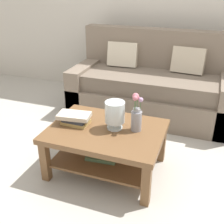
{
  "coord_description": "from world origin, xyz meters",
  "views": [
    {
      "loc": [
        0.79,
        -2.44,
        1.66
      ],
      "look_at": [
        0.0,
        -0.27,
        0.54
      ],
      "focal_mm": 44.52,
      "sensor_mm": 36.0,
      "label": 1
    }
  ],
  "objects_px": {
    "coffee_table": "(106,141)",
    "flower_pitcher": "(136,116)",
    "book_stack_main": "(75,118)",
    "couch": "(152,87)",
    "glass_hurricane_vase": "(115,113)"
  },
  "relations": [
    {
      "from": "couch",
      "to": "glass_hurricane_vase",
      "type": "xyz_separation_m",
      "value": [
        -0.05,
        -1.33,
        0.23
      ]
    },
    {
      "from": "couch",
      "to": "book_stack_main",
      "type": "relative_size",
      "value": 6.51
    },
    {
      "from": "coffee_table",
      "to": "book_stack_main",
      "type": "bearing_deg",
      "value": -179.74
    },
    {
      "from": "coffee_table",
      "to": "book_stack_main",
      "type": "xyz_separation_m",
      "value": [
        -0.31,
        -0.0,
        0.18
      ]
    },
    {
      "from": "couch",
      "to": "flower_pitcher",
      "type": "xyz_separation_m",
      "value": [
        0.14,
        -1.3,
        0.21
      ]
    },
    {
      "from": "book_stack_main",
      "to": "glass_hurricane_vase",
      "type": "bearing_deg",
      "value": 6.35
    },
    {
      "from": "couch",
      "to": "coffee_table",
      "type": "height_order",
      "value": "couch"
    },
    {
      "from": "glass_hurricane_vase",
      "to": "couch",
      "type": "bearing_deg",
      "value": 87.85
    },
    {
      "from": "coffee_table",
      "to": "flower_pitcher",
      "type": "distance_m",
      "value": 0.37
    },
    {
      "from": "glass_hurricane_vase",
      "to": "flower_pitcher",
      "type": "relative_size",
      "value": 0.73
    },
    {
      "from": "book_stack_main",
      "to": "glass_hurricane_vase",
      "type": "xyz_separation_m",
      "value": [
        0.37,
        0.04,
        0.1
      ]
    },
    {
      "from": "couch",
      "to": "flower_pitcher",
      "type": "bearing_deg",
      "value": -83.99
    },
    {
      "from": "coffee_table",
      "to": "book_stack_main",
      "type": "distance_m",
      "value": 0.35
    },
    {
      "from": "book_stack_main",
      "to": "couch",
      "type": "bearing_deg",
      "value": 72.86
    },
    {
      "from": "book_stack_main",
      "to": "glass_hurricane_vase",
      "type": "distance_m",
      "value": 0.39
    }
  ]
}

